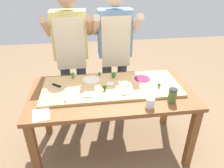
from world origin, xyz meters
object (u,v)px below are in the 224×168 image
(broccoli_floret_back_mid, at_px, (99,74))
(cheese_crumble_a, at_px, (140,73))
(sauce_jar, at_px, (172,96))
(pizza_slice_near_right, at_px, (110,84))
(cook_left, at_px, (71,50))
(cheese_crumble_c, at_px, (65,101))
(pizza_slice_far_left, at_px, (172,90))
(broccoli_floret_center_left, at_px, (105,87))
(pizza_whole_beet_magenta, at_px, (142,79))
(pizza_whole_white_garlic, at_px, (91,80))
(broccoli_floret_front_mid, at_px, (159,85))
(prep_table, at_px, (112,99))
(pizza_slice_far_right, at_px, (88,95))
(flour_cup, at_px, (150,103))
(cheese_crumble_d, at_px, (116,87))
(cook_right, at_px, (115,48))
(chefs_knife, at_px, (61,87))
(broccoli_floret_back_left, at_px, (114,75))
(cheese_crumble_b, at_px, (81,90))
(pizza_slice_center, at_px, (124,83))
(broccoli_floret_back_right, at_px, (73,75))
(pizza_slice_near_left, at_px, (124,92))

(broccoli_floret_back_mid, distance_m, cheese_crumble_a, 0.47)
(broccoli_floret_back_mid, bearing_deg, sauce_jar, -42.31)
(pizza_slice_near_right, relative_size, cook_left, 0.04)
(broccoli_floret_back_mid, relative_size, cheese_crumble_c, 2.32)
(pizza_slice_far_left, height_order, broccoli_floret_center_left, broccoli_floret_center_left)
(pizza_whole_beet_magenta, bearing_deg, pizza_whole_white_garlic, 174.48)
(broccoli_floret_front_mid, xyz_separation_m, cook_left, (-0.88, 0.68, 0.17))
(broccoli_floret_center_left, bearing_deg, sauce_jar, -22.53)
(broccoli_floret_back_mid, height_order, broccoli_floret_center_left, broccoli_floret_center_left)
(sauce_jar, bearing_deg, pizza_slice_far_left, 67.87)
(prep_table, relative_size, pizza_slice_far_right, 17.13)
(broccoli_floret_back_mid, xyz_separation_m, flour_cup, (0.40, -0.62, -0.01))
(broccoli_floret_center_left, distance_m, cheese_crumble_d, 0.13)
(broccoli_floret_back_mid, height_order, cook_right, cook_right)
(pizza_whole_white_garlic, bearing_deg, cook_left, 115.15)
(cheese_crumble_a, bearing_deg, pizza_whole_beet_magenta, -97.39)
(chefs_knife, xyz_separation_m, broccoli_floret_front_mid, (0.99, -0.12, 0.02))
(cheese_crumble_d, height_order, sauce_jar, sauce_jar)
(broccoli_floret_front_mid, height_order, sauce_jar, sauce_jar)
(prep_table, distance_m, cheese_crumble_d, 0.14)
(pizza_whole_beet_magenta, bearing_deg, broccoli_floret_back_left, 163.77)
(cheese_crumble_b, bearing_deg, pizza_slice_far_right, -54.63)
(pizza_slice_center, bearing_deg, broccoli_floret_back_mid, 136.84)
(pizza_slice_far_right, bearing_deg, cheese_crumble_a, 32.17)
(broccoli_floret_center_left, bearing_deg, broccoli_floret_back_right, 136.50)
(broccoli_floret_back_left, relative_size, cheese_crumble_b, 4.33)
(chefs_knife, bearing_deg, pizza_whole_beet_magenta, 3.85)
(pizza_slice_near_left, bearing_deg, prep_table, 140.30)
(cheese_crumble_c, bearing_deg, broccoli_floret_back_left, 39.46)
(pizza_slice_near_left, distance_m, cheese_crumble_d, 0.13)
(pizza_slice_center, bearing_deg, broccoli_floret_front_mid, -18.15)
(pizza_whole_beet_magenta, height_order, cook_right, cook_right)
(broccoli_floret_back_left, distance_m, cheese_crumble_c, 0.65)
(pizza_whole_white_garlic, height_order, broccoli_floret_back_mid, broccoli_floret_back_mid)
(broccoli_floret_back_mid, bearing_deg, flour_cup, -57.30)
(pizza_whole_beet_magenta, distance_m, pizza_slice_far_left, 0.35)
(flour_cup, xyz_separation_m, cook_right, (-0.18, 0.97, 0.19))
(broccoli_floret_back_right, xyz_separation_m, broccoli_floret_back_mid, (0.29, 0.02, -0.01))
(cheese_crumble_a, bearing_deg, pizza_slice_near_left, -123.74)
(flour_cup, distance_m, cook_left, 1.21)
(broccoli_floret_back_right, xyz_separation_m, cheese_crumble_a, (0.76, 0.01, -0.03))
(sauce_jar, bearing_deg, broccoli_floret_back_mid, 137.69)
(pizza_slice_center, xyz_separation_m, cheese_crumble_a, (0.23, 0.21, 0.00))
(chefs_knife, distance_m, cheese_crumble_c, 0.27)
(broccoli_floret_front_mid, xyz_separation_m, broccoli_floret_back_mid, (-0.58, 0.33, 0.00))
(broccoli_floret_back_right, relative_size, flour_cup, 0.75)
(cheese_crumble_b, xyz_separation_m, cheese_crumble_c, (-0.14, -0.19, 0.00))
(pizza_slice_center, height_order, cheese_crumble_b, cheese_crumble_b)
(pizza_slice_near_right, height_order, sauce_jar, sauce_jar)
(pizza_whole_white_garlic, xyz_separation_m, cheese_crumble_d, (0.24, -0.18, -0.00))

